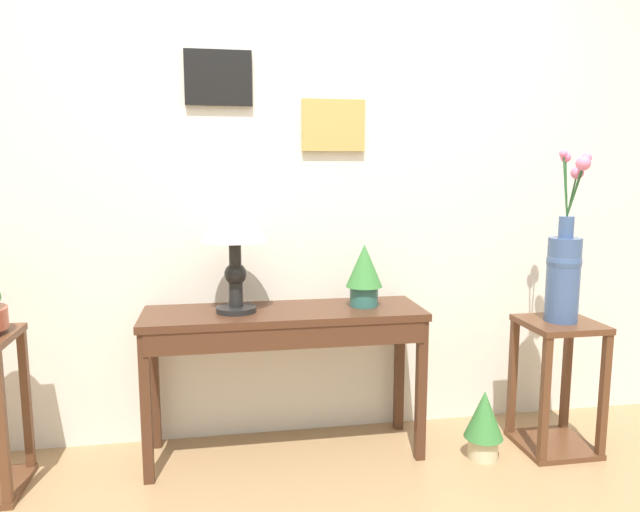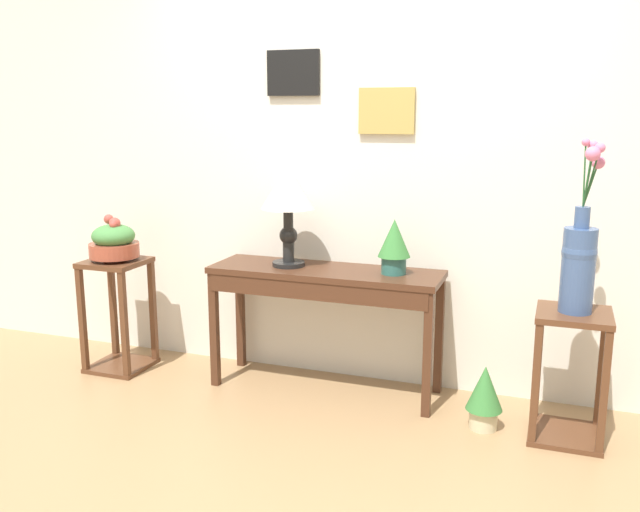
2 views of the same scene
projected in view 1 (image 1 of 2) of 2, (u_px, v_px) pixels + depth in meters
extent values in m
cube|color=silver|center=(305.00, 166.00, 2.98)|extent=(9.00, 0.10, 2.80)
cube|color=black|center=(218.00, 78.00, 2.78)|extent=(0.32, 0.02, 0.26)
cube|color=slate|center=(218.00, 78.00, 2.78)|extent=(0.26, 0.01, 0.21)
cube|color=tan|center=(333.00, 125.00, 2.91)|extent=(0.32, 0.02, 0.25)
cube|color=#A165AB|center=(334.00, 125.00, 2.91)|extent=(0.25, 0.01, 0.20)
cube|color=#472819|center=(284.00, 313.00, 2.77)|extent=(1.32, 0.41, 0.03)
cube|color=#472819|center=(289.00, 338.00, 2.60)|extent=(1.26, 0.03, 0.10)
cube|color=#472819|center=(146.00, 409.00, 2.55)|extent=(0.04, 0.04, 0.69)
cube|color=#472819|center=(421.00, 391.00, 2.77)|extent=(0.04, 0.04, 0.69)
cube|color=#472819|center=(154.00, 382.00, 2.89)|extent=(0.04, 0.04, 0.69)
cube|color=#472819|center=(399.00, 367.00, 3.10)|extent=(0.04, 0.04, 0.69)
cylinder|color=black|center=(236.00, 309.00, 2.73)|extent=(0.19, 0.19, 0.02)
cylinder|color=black|center=(236.00, 290.00, 2.72)|extent=(0.07, 0.07, 0.15)
sphere|color=black|center=(236.00, 274.00, 2.71)|extent=(0.10, 0.10, 0.10)
cylinder|color=black|center=(235.00, 258.00, 2.69)|extent=(0.06, 0.06, 0.15)
cone|color=beige|center=(234.00, 214.00, 2.66)|extent=(0.31, 0.31, 0.24)
cylinder|color=#2D665B|center=(364.00, 296.00, 2.84)|extent=(0.14, 0.14, 0.10)
cone|color=#387A38|center=(364.00, 265.00, 2.82)|extent=(0.18, 0.18, 0.21)
cube|color=#56331E|center=(2.00, 428.00, 2.36)|extent=(0.04, 0.03, 0.64)
cube|color=#56331E|center=(26.00, 399.00, 2.65)|extent=(0.04, 0.04, 0.64)
cube|color=#56331E|center=(560.00, 324.00, 2.84)|extent=(0.35, 0.35, 0.03)
cube|color=#56331E|center=(553.00, 445.00, 2.93)|extent=(0.35, 0.35, 0.03)
cube|color=#56331E|center=(545.00, 399.00, 2.71)|extent=(0.04, 0.03, 0.59)
cube|color=#56331E|center=(604.00, 395.00, 2.76)|extent=(0.04, 0.03, 0.59)
cube|color=#56331E|center=(513.00, 377.00, 3.01)|extent=(0.04, 0.04, 0.59)
cube|color=#56331E|center=(567.00, 373.00, 3.06)|extent=(0.04, 0.04, 0.59)
cylinder|color=#3D5684|center=(563.00, 280.00, 2.81)|extent=(0.16, 0.16, 0.41)
sphere|color=#3D5684|center=(564.00, 261.00, 2.80)|extent=(0.16, 0.16, 0.16)
cylinder|color=#3D5684|center=(566.00, 227.00, 2.77)|extent=(0.07, 0.07, 0.10)
cylinder|color=#235128|center=(566.00, 187.00, 2.78)|extent=(0.03, 0.09, 0.28)
sphere|color=pink|center=(566.00, 157.00, 2.80)|extent=(0.05, 0.05, 0.05)
cylinder|color=#235128|center=(575.00, 190.00, 2.71)|extent=(0.03, 0.08, 0.25)
sphere|color=pink|center=(583.00, 163.00, 2.66)|extent=(0.07, 0.07, 0.07)
cylinder|color=#235128|center=(565.00, 185.00, 2.76)|extent=(0.02, 0.05, 0.30)
sphere|color=pink|center=(563.00, 154.00, 2.76)|extent=(0.04, 0.04, 0.04)
cylinder|color=#235128|center=(577.00, 187.00, 2.72)|extent=(0.06, 0.06, 0.28)
sphere|color=pink|center=(587.00, 158.00, 2.68)|extent=(0.05, 0.05, 0.05)
cylinder|color=#235128|center=(572.00, 195.00, 2.76)|extent=(0.06, 0.03, 0.21)
sphere|color=pink|center=(577.00, 173.00, 2.76)|extent=(0.06, 0.06, 0.06)
cylinder|color=beige|center=(483.00, 448.00, 2.82)|extent=(0.14, 0.14, 0.11)
cone|color=#387A38|center=(484.00, 414.00, 2.79)|extent=(0.19, 0.19, 0.23)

